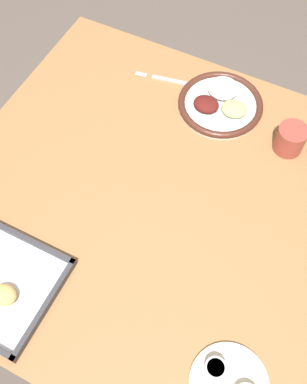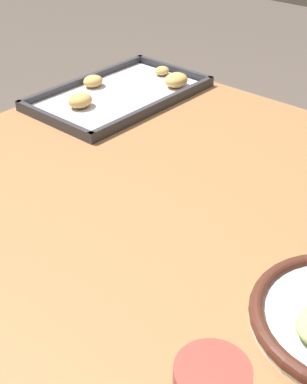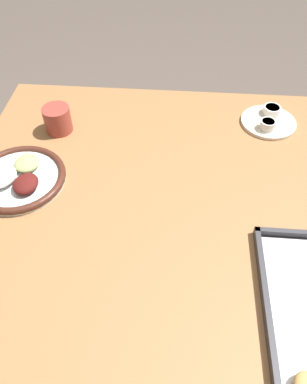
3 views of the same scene
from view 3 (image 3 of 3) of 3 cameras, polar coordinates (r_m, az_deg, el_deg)
ground_plane at (r=1.55m, az=-0.05°, el=-19.12°), size 8.00×8.00×0.00m
dining_table at (r=1.01m, az=-0.07°, el=-5.60°), size 1.02×1.02×0.71m
dinner_plate at (r=1.04m, az=-20.01°, el=2.05°), size 0.25×0.25×0.04m
saucer_plate at (r=1.22m, az=17.17°, el=10.42°), size 0.17×0.17×0.04m
drinking_cup at (r=1.16m, az=-14.41°, el=10.67°), size 0.08×0.08×0.08m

